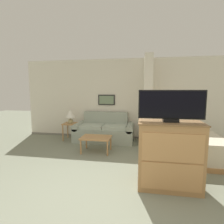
% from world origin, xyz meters
% --- Properties ---
extents(ground_plane, '(20.00, 20.00, 0.00)m').
position_xyz_m(ground_plane, '(0.00, 0.00, 0.00)').
color(ground_plane, gray).
extents(wall_back, '(6.66, 0.16, 2.60)m').
position_xyz_m(wall_back, '(-0.00, 3.60, 1.29)').
color(wall_back, silver).
rests_on(wall_back, ground_plane).
extents(wall_partition_pillar, '(0.24, 0.78, 2.60)m').
position_xyz_m(wall_partition_pillar, '(0.80, 3.15, 1.30)').
color(wall_partition_pillar, silver).
rests_on(wall_partition_pillar, ground_plane).
extents(couch, '(1.85, 0.84, 0.89)m').
position_xyz_m(couch, '(-0.52, 3.12, 0.32)').
color(couch, '#99A393').
rests_on(couch, ground_plane).
extents(coffee_table, '(0.76, 0.53, 0.40)m').
position_xyz_m(coffee_table, '(-0.51, 2.09, 0.35)').
color(coffee_table, '#B27F4C').
rests_on(coffee_table, ground_plane).
extents(side_table, '(0.43, 0.43, 0.55)m').
position_xyz_m(side_table, '(-1.61, 3.04, 0.45)').
color(side_table, '#B27F4C').
rests_on(side_table, ground_plane).
extents(table_lamp, '(0.30, 0.30, 0.44)m').
position_xyz_m(table_lamp, '(-1.61, 3.04, 0.83)').
color(table_lamp, tan).
rests_on(table_lamp, side_table).
extents(tv_dresser, '(1.01, 0.53, 1.09)m').
position_xyz_m(tv_dresser, '(1.09, 0.68, 0.55)').
color(tv_dresser, '#B27F4C').
rests_on(tv_dresser, ground_plane).
extents(tv, '(1.02, 0.16, 0.51)m').
position_xyz_m(tv, '(1.09, 0.69, 1.35)').
color(tv, black).
rests_on(tv, tv_dresser).
extents(bed, '(1.46, 2.19, 0.55)m').
position_xyz_m(bed, '(1.72, 2.41, 0.28)').
color(bed, '#B27F4C').
rests_on(bed, ground_plane).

